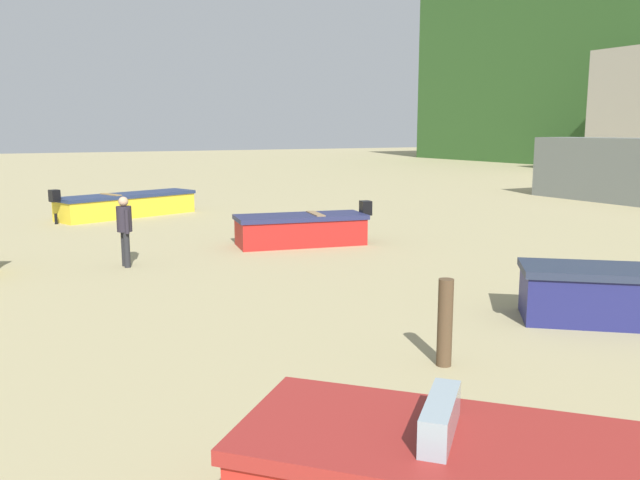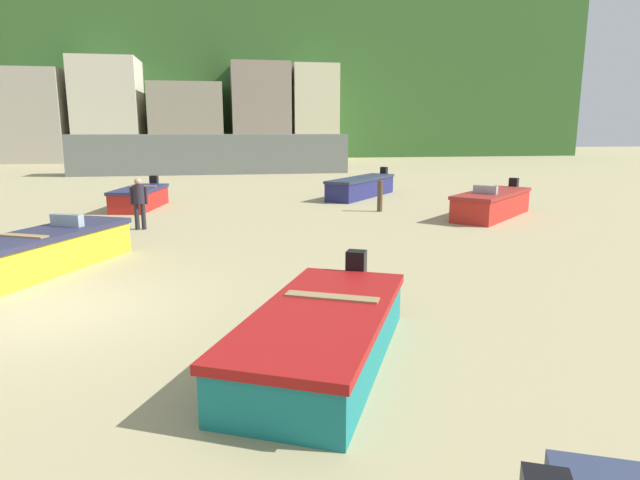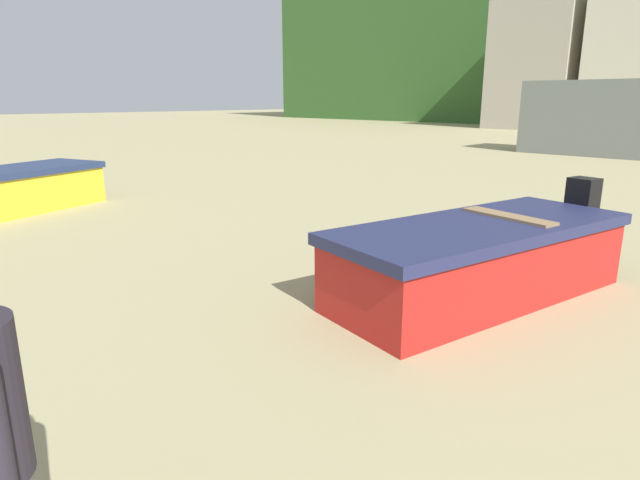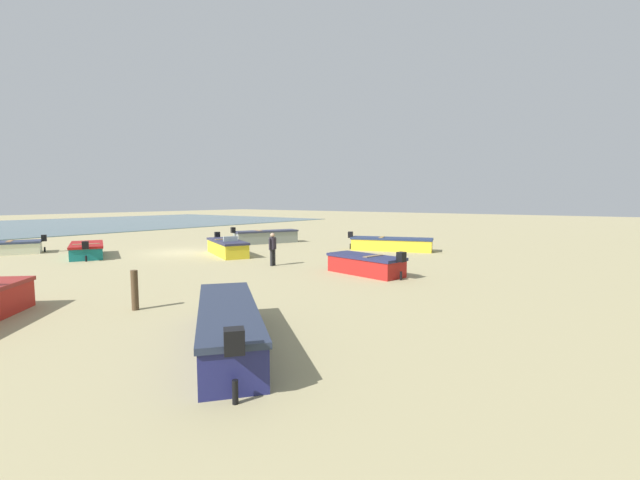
{
  "view_description": "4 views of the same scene",
  "coord_description": "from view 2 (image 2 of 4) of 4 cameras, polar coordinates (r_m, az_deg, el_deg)",
  "views": [
    {
      "loc": [
        15.55,
        4.97,
        3.12
      ],
      "look_at": [
        3.17,
        11.62,
        0.73
      ],
      "focal_mm": 36.52,
      "sensor_mm": 36.0,
      "label": 1
    },
    {
      "loc": [
        3.14,
        -9.56,
        3.1
      ],
      "look_at": [
        5.35,
        2.86,
        0.52
      ],
      "focal_mm": 30.41,
      "sensor_mm": 36.0,
      "label": 2
    },
    {
      "loc": [
        2.47,
        7.67,
        2.1
      ],
      "look_at": [
        -0.41,
        10.6,
        1.01
      ],
      "focal_mm": 30.09,
      "sensor_mm": 36.0,
      "label": 3
    },
    {
      "loc": [
        15.52,
        21.92,
        3.25
      ],
      "look_at": [
        -1.84,
        9.12,
        1.15
      ],
      "focal_mm": 23.51,
      "sensor_mm": 36.0,
      "label": 4
    }
  ],
  "objects": [
    {
      "name": "townhouse_far_right",
      "position": [
        57.55,
        -0.81,
        13.17
      ],
      "size": [
        4.47,
        6.43,
        9.43
      ],
      "primitive_type": "cube",
      "color": "beige",
      "rests_on": "ground"
    },
    {
      "name": "ground_plane",
      "position": [
        10.53,
        -27.13,
        -6.86
      ],
      "size": [
        160.0,
        160.0,
        0.0
      ],
      "primitive_type": "plane",
      "color": "tan"
    },
    {
      "name": "townhouse_centre_right",
      "position": [
        56.78,
        -13.75,
        11.91
      ],
      "size": [
        6.98,
        6.23,
        7.52
      ],
      "primitive_type": "cube",
      "color": "gray",
      "rests_on": "ground"
    },
    {
      "name": "boat_red_4",
      "position": [
        20.46,
        17.66,
        3.64
      ],
      "size": [
        4.27,
        4.15,
        1.23
      ],
      "rotation": [
        0.0,
        0.0,
        2.33
      ],
      "color": "red",
      "rests_on": "ground"
    },
    {
      "name": "beach_walker_foreground",
      "position": [
        17.86,
        -18.51,
        4.07
      ],
      "size": [
        0.53,
        0.36,
        1.62
      ],
      "rotation": [
        0.0,
        0.0,
        3.21
      ],
      "color": "#242428",
      "rests_on": "ground"
    },
    {
      "name": "headland_hill",
      "position": [
        75.85,
        -12.93,
        15.7
      ],
      "size": [
        90.0,
        32.0,
        17.89
      ],
      "primitive_type": "cube",
      "color": "#315A26",
      "rests_on": "ground"
    },
    {
      "name": "townhouse_left",
      "position": [
        59.0,
        -27.74,
        11.43
      ],
      "size": [
        5.69,
        5.67,
        8.59
      ],
      "primitive_type": "cube",
      "color": "#A79F8D",
      "rests_on": "ground"
    },
    {
      "name": "boat_teal_3",
      "position": [
        7.42,
        0.28,
        -9.89
      ],
      "size": [
        3.28,
        4.42,
        1.07
      ],
      "rotation": [
        0.0,
        0.0,
        2.69
      ],
      "color": "#167374",
      "rests_on": "ground"
    },
    {
      "name": "townhouse_centre_left",
      "position": [
        57.71,
        -21.29,
        12.56
      ],
      "size": [
        5.96,
        6.25,
        9.74
      ],
      "primitive_type": "cube",
      "color": "beige",
      "rests_on": "ground"
    },
    {
      "name": "boat_navy_1",
      "position": [
        25.44,
        4.39,
        5.59
      ],
      "size": [
        4.23,
        4.81,
        1.23
      ],
      "rotation": [
        0.0,
        0.0,
        2.46
      ],
      "color": "navy",
      "rests_on": "ground"
    },
    {
      "name": "mooring_post_near_water",
      "position": [
        20.92,
        6.32,
        4.62
      ],
      "size": [
        0.2,
        0.2,
        1.18
      ],
      "primitive_type": "cylinder",
      "color": "#4E3A26",
      "rests_on": "ground"
    },
    {
      "name": "townhouse_right",
      "position": [
        56.89,
        -6.32,
        13.17
      ],
      "size": [
        5.72,
        6.35,
        9.53
      ],
      "primitive_type": "cube",
      "color": "gray",
      "rests_on": "ground"
    },
    {
      "name": "boat_yellow_2",
      "position": [
        13.52,
        -27.01,
        -1.0
      ],
      "size": [
        3.23,
        4.61,
        1.19
      ],
      "rotation": [
        0.0,
        0.0,
        5.82
      ],
      "color": "gold",
      "rests_on": "ground"
    },
    {
      "name": "harbor_pier",
      "position": [
        39.6,
        -11.27,
        8.86
      ],
      "size": [
        19.2,
        2.4,
        2.76
      ],
      "primitive_type": "cube",
      "color": "slate",
      "rests_on": "ground"
    },
    {
      "name": "boat_red_7",
      "position": [
        22.8,
        -18.42,
        4.24
      ],
      "size": [
        2.0,
        3.89,
        1.15
      ],
      "rotation": [
        0.0,
        0.0,
        2.95
      ],
      "color": "#B01D1A",
      "rests_on": "ground"
    }
  ]
}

